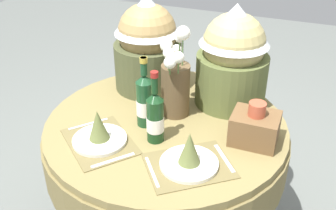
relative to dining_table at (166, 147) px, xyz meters
The scene contains 9 objects.
dining_table is the anchor object (origin of this frame).
place_setting_left 0.38m from the dining_table, 129.93° to the right, with size 0.43×0.42×0.16m.
place_setting_right 0.39m from the dining_table, 52.04° to the right, with size 0.43×0.41×0.16m.
flower_vase 0.33m from the dining_table, 82.35° to the left, with size 0.14×0.23×0.45m.
wine_bottle_left 0.29m from the dining_table, 150.90° to the right, with size 0.08×0.08×0.34m.
wine_bottle_centre 0.31m from the dining_table, 86.25° to the right, with size 0.08×0.08×0.34m.
gift_tub_back_left 0.56m from the dining_table, 126.11° to the left, with size 0.36×0.36×0.51m.
gift_tub_back_right 0.57m from the dining_table, 52.54° to the left, with size 0.36×0.36×0.52m.
woven_basket_side_right 0.47m from the dining_table, ahead, with size 0.20×0.17×0.20m.
Camera 1 is at (0.60, -1.50, 1.81)m, focal length 43.56 mm.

